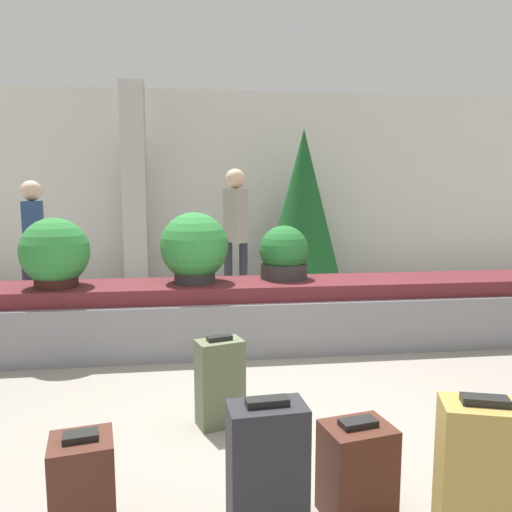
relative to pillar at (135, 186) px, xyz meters
The scene contains 15 objects.
ground_plane 5.49m from the pillar, 73.41° to the right, with size 18.00×18.00×0.00m, color gray.
back_wall 1.59m from the pillar, 18.99° to the left, with size 18.00×0.06×3.20m.
carousel 3.88m from the pillar, 65.84° to the right, with size 6.53×0.84×0.66m.
pillar is the anchor object (origin of this frame).
suitcase_1 6.37m from the pillar, 74.72° to the right, with size 0.36×0.30×0.48m.
suitcase_2 6.43m from the pillar, 79.25° to the right, with size 0.34×0.22×0.70m.
suitcase_3 6.85m from the pillar, 72.84° to the right, with size 0.36×0.29×0.76m.
suitcase_4 6.14m from the pillar, 86.38° to the right, with size 0.32×0.30×0.49m.
suitcase_5 5.26m from the pillar, 78.12° to the right, with size 0.34×0.26×0.61m.
potted_plant_0 3.75m from the pillar, 60.77° to the right, with size 0.49×0.49×0.54m.
potted_plant_1 3.47m from the pillar, 96.25° to the right, with size 0.63×0.63×0.64m.
potted_plant_2 3.49m from the pillar, 74.77° to the right, with size 0.66×0.66×0.68m.
traveler_0 2.43m from the pillar, 112.79° to the right, with size 0.31×0.34×1.65m.
traveler_1 2.29m from the pillar, 49.60° to the right, with size 0.31×0.37×1.82m.
decorated_tree 2.68m from the pillar, ahead, with size 1.19×1.19×2.50m.
Camera 1 is at (-0.62, -3.09, 1.55)m, focal length 35.00 mm.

